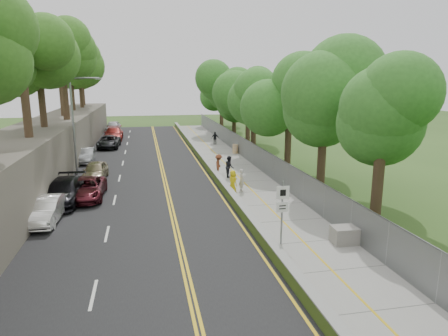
% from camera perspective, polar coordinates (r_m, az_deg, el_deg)
% --- Properties ---
extents(ground, '(140.00, 140.00, 0.00)m').
position_cam_1_polar(ground, '(21.94, 2.89, -8.08)').
color(ground, '#33511E').
rests_on(ground, ground).
extents(road, '(11.20, 66.00, 0.04)m').
position_cam_1_polar(road, '(35.73, -11.57, -0.19)').
color(road, black).
rests_on(road, ground).
extents(sidewalk, '(4.20, 66.00, 0.05)m').
position_cam_1_polar(sidewalk, '(36.55, 0.98, 0.36)').
color(sidewalk, gray).
rests_on(sidewalk, ground).
extents(jersey_barrier, '(0.42, 66.00, 0.60)m').
position_cam_1_polar(jersey_barrier, '(36.08, -2.59, 0.63)').
color(jersey_barrier, '#90DB3A').
rests_on(jersey_barrier, ground).
extents(rock_embankment, '(5.00, 66.00, 4.00)m').
position_cam_1_polar(rock_embankment, '(36.33, -24.59, 2.32)').
color(rock_embankment, '#595147').
rests_on(rock_embankment, ground).
extents(chainlink_fence, '(0.04, 66.00, 2.00)m').
position_cam_1_polar(chainlink_fence, '(36.86, 4.17, 1.98)').
color(chainlink_fence, slate).
rests_on(chainlink_fence, ground).
extents(trees_embankment, '(6.40, 66.00, 13.00)m').
position_cam_1_polar(trees_embankment, '(35.88, -25.06, 15.83)').
color(trees_embankment, '#407E25').
rests_on(trees_embankment, rock_embankment).
extents(trees_fenceside, '(7.00, 66.00, 14.00)m').
position_cam_1_polar(trees_fenceside, '(36.95, 7.91, 11.28)').
color(trees_fenceside, '#3C842C').
rests_on(trees_fenceside, ground).
extents(streetlight, '(2.52, 0.22, 8.00)m').
position_cam_1_polar(streetlight, '(34.45, -20.41, 6.61)').
color(streetlight, gray).
rests_on(streetlight, ground).
extents(signpost, '(0.62, 0.09, 3.10)m').
position_cam_1_polar(signpost, '(18.87, 8.33, -5.36)').
color(signpost, gray).
rests_on(signpost, sidewalk).
extents(construction_barrel, '(0.59, 0.59, 0.97)m').
position_cam_1_polar(construction_barrel, '(42.35, 1.62, 2.74)').
color(construction_barrel, '#C57C20').
rests_on(construction_barrel, sidewalk).
extents(concrete_block, '(1.24, 0.95, 0.81)m').
position_cam_1_polar(concrete_block, '(20.17, 16.85, -9.14)').
color(concrete_block, slate).
rests_on(concrete_block, sidewalk).
extents(car_1, '(1.65, 4.30, 1.40)m').
position_cam_1_polar(car_1, '(24.02, -24.14, -5.49)').
color(car_1, white).
rests_on(car_1, road).
extents(car_2, '(2.33, 4.89, 1.35)m').
position_cam_1_polar(car_2, '(27.76, -19.06, -2.80)').
color(car_2, '#50151E').
rests_on(car_2, road).
extents(car_3, '(2.47, 5.41, 1.53)m').
position_cam_1_polar(car_3, '(27.19, -21.89, -3.13)').
color(car_3, black).
rests_on(car_3, road).
extents(car_4, '(1.89, 4.23, 1.41)m').
position_cam_1_polar(car_4, '(32.79, -17.92, -0.38)').
color(car_4, gray).
rests_on(car_4, road).
extents(car_5, '(1.55, 4.10, 1.34)m').
position_cam_1_polar(car_5, '(39.98, -19.10, 1.72)').
color(car_5, '#989B9E').
rests_on(car_5, road).
extents(car_6, '(2.54, 5.12, 1.39)m').
position_cam_1_polar(car_6, '(47.79, -16.13, 3.61)').
color(car_6, black).
rests_on(car_6, road).
extents(car_7, '(2.29, 5.62, 1.63)m').
position_cam_1_polar(car_7, '(53.90, -15.49, 4.74)').
color(car_7, maroon).
rests_on(car_7, road).
extents(car_8, '(2.30, 5.05, 1.68)m').
position_cam_1_polar(car_8, '(61.72, -15.56, 5.69)').
color(car_8, silver).
rests_on(car_8, road).
extents(painter_0, '(0.75, 0.90, 1.57)m').
position_cam_1_polar(painter_0, '(27.59, 1.26, -1.93)').
color(painter_0, yellow).
rests_on(painter_0, sidewalk).
extents(painter_1, '(0.48, 0.64, 1.58)m').
position_cam_1_polar(painter_1, '(28.00, 2.54, -1.72)').
color(painter_1, beige).
rests_on(painter_1, sidewalk).
extents(painter_2, '(0.73, 0.90, 1.74)m').
position_cam_1_polar(painter_2, '(31.85, 0.78, 0.19)').
color(painter_2, black).
rests_on(painter_2, sidewalk).
extents(painter_3, '(0.94, 1.26, 1.74)m').
position_cam_1_polar(painter_3, '(32.56, -0.75, 0.46)').
color(painter_3, brown).
rests_on(painter_3, sidewalk).
extents(person_far, '(0.93, 0.46, 1.54)m').
position_cam_1_polar(person_far, '(48.29, -1.28, 4.29)').
color(person_far, black).
rests_on(person_far, sidewalk).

